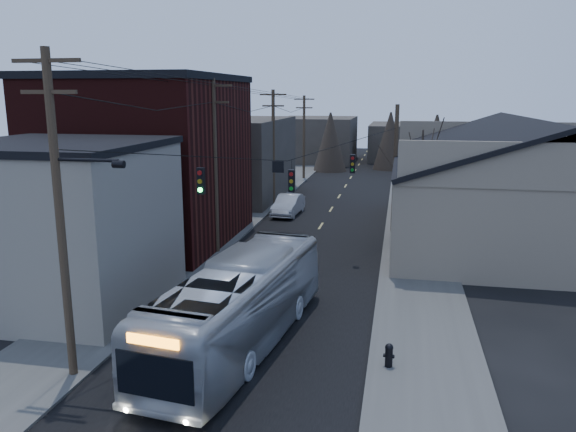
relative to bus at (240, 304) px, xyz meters
The scene contains 14 objects.
road_surface 23.75m from the bus, 89.46° to the left, with size 9.00×110.00×0.02m, color black.
sidewalk_left 24.56m from the bus, 104.83° to the left, with size 4.00×110.00×0.12m, color #474744.
sidewalk_right 24.68m from the bus, 74.16° to the left, with size 4.00×110.00×0.12m, color #474744.
building_clapboard 9.37m from the bus, 162.93° to the left, with size 8.00×8.00×7.00m, color gray.
building_brick 17.16m from the bus, 125.52° to the left, with size 10.00×12.00×10.00m, color black.
building_left_far 31.17m from the bus, 107.35° to the left, with size 9.00×14.00×7.00m, color #38322C.
warehouse 22.92m from the bus, 54.72° to the left, with size 16.16×20.60×7.73m.
building_far_left 58.99m from the bus, 95.62° to the left, with size 10.00×12.00×6.00m, color #38322C.
building_far_right 64.11m from the bus, 83.53° to the left, with size 12.00×14.00×5.00m, color #38322C.
bare_tree 15.38m from the bus, 63.85° to the left, with size 0.40×0.40×7.20m, color black.
utility_lines 18.37m from the bus, 99.20° to the left, with size 11.24×45.28×10.50m.
bus is the anchor object (origin of this frame).
parked_car 23.16m from the bus, 96.89° to the left, with size 1.65×4.73×1.56m, color #AFB2B7.
fire_hydrant 5.59m from the bus, ahead, with size 0.39×0.28×0.82m.
Camera 1 is at (5.29, -12.28, 9.14)m, focal length 35.00 mm.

